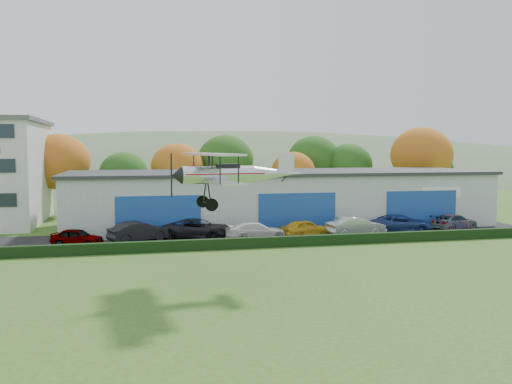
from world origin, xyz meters
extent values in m
plane|color=#3B5A1C|center=(0.00, 0.00, 0.00)|extent=(300.00, 300.00, 0.00)
cube|color=black|center=(3.00, 21.00, 0.03)|extent=(48.00, 9.00, 0.05)
cube|color=black|center=(3.00, 16.20, 0.40)|extent=(46.00, 0.60, 0.80)
cube|color=#B2B7BC|center=(5.00, 28.00, 2.50)|extent=(40.00, 12.00, 5.00)
cube|color=#2D3033|center=(5.00, 28.00, 5.15)|extent=(40.60, 12.60, 0.30)
cube|color=#1C47A0|center=(-7.00, 21.95, 1.80)|extent=(7.00, 0.12, 3.60)
cube|color=#1C47A0|center=(5.00, 21.95, 1.80)|extent=(7.00, 0.12, 3.60)
cube|color=#1C47A0|center=(17.00, 21.95, 1.80)|extent=(7.00, 0.12, 3.60)
cylinder|color=#3D2614|center=(-17.00, 40.00, 1.57)|extent=(0.36, 0.36, 3.15)
ellipsoid|color=#A95114|center=(-17.00, 40.00, 6.03)|extent=(6.84, 6.84, 6.16)
cylinder|color=#3D2614|center=(-10.00, 38.00, 1.22)|extent=(0.36, 0.36, 2.45)
ellipsoid|color=#1E4C14|center=(-10.00, 38.00, 4.69)|extent=(5.32, 5.32, 4.79)
cylinder|color=#3D2614|center=(-4.00, 40.00, 1.40)|extent=(0.36, 0.36, 2.80)
ellipsoid|color=#A95114|center=(-4.00, 40.00, 5.36)|extent=(6.08, 6.08, 5.47)
cylinder|color=#3D2614|center=(2.00, 42.00, 1.57)|extent=(0.36, 0.36, 3.15)
ellipsoid|color=#1E4C14|center=(2.00, 42.00, 6.03)|extent=(6.84, 6.84, 6.16)
cylinder|color=#3D2614|center=(10.00, 40.00, 1.22)|extent=(0.36, 0.36, 2.45)
ellipsoid|color=#A95114|center=(10.00, 40.00, 4.69)|extent=(5.32, 5.32, 4.79)
cylinder|color=#3D2614|center=(18.00, 42.00, 1.40)|extent=(0.36, 0.36, 2.80)
ellipsoid|color=#1E4C14|center=(18.00, 42.00, 5.36)|extent=(6.08, 6.08, 5.47)
cylinder|color=#3D2614|center=(26.00, 38.00, 1.75)|extent=(0.36, 0.36, 3.50)
ellipsoid|color=#A95114|center=(26.00, 38.00, 6.70)|extent=(7.60, 7.60, 6.84)
cylinder|color=#3D2614|center=(30.00, 42.00, 1.22)|extent=(0.36, 0.36, 2.45)
ellipsoid|color=#1E4C14|center=(30.00, 42.00, 4.69)|extent=(5.32, 5.32, 4.79)
cylinder|color=#3D2614|center=(-24.00, 44.00, 1.05)|extent=(0.36, 0.36, 2.10)
cylinder|color=#3D2614|center=(14.00, 44.00, 1.57)|extent=(0.36, 0.36, 3.15)
ellipsoid|color=#1E4C14|center=(14.00, 44.00, 6.03)|extent=(6.84, 6.84, 6.16)
ellipsoid|color=#4C6642|center=(20.00, 140.00, -15.40)|extent=(320.00, 196.00, 56.00)
ellipsoid|color=#4C6642|center=(90.00, 140.00, -9.90)|extent=(240.00, 126.00, 36.00)
imported|color=gray|center=(-13.29, 19.76, 0.72)|extent=(4.24, 2.92, 1.34)
imported|color=black|center=(-8.60, 20.67, 0.86)|extent=(5.21, 3.58, 1.63)
imported|color=black|center=(-3.83, 21.14, 0.86)|extent=(6.44, 4.80, 1.63)
imported|color=silver|center=(0.64, 19.33, 0.79)|extent=(5.32, 2.70, 1.48)
imported|color=gold|center=(5.08, 19.86, 0.79)|extent=(4.65, 2.80, 1.48)
imported|color=silver|center=(9.37, 19.32, 0.89)|extent=(5.27, 2.40, 1.68)
imported|color=navy|center=(14.38, 20.66, 0.81)|extent=(6.04, 4.45, 1.52)
imported|color=gray|center=(19.87, 21.05, 0.75)|extent=(5.20, 3.41, 1.40)
cylinder|color=silver|center=(-4.46, 6.10, 6.08)|extent=(4.16, 1.46, 0.96)
cone|color=silver|center=(-1.27, 6.50, 6.08)|extent=(2.46, 1.25, 0.96)
cone|color=black|center=(-6.75, 5.82, 6.08)|extent=(0.65, 1.02, 0.96)
cube|color=#A71106|center=(-4.14, 6.14, 6.13)|extent=(4.59, 1.54, 0.06)
cube|color=black|center=(-3.93, 6.17, 6.53)|extent=(1.36, 0.80, 0.27)
cube|color=silver|center=(-4.68, 6.08, 5.76)|extent=(2.29, 7.82, 0.11)
cube|color=silver|center=(-4.89, 6.05, 7.20)|extent=(2.45, 8.26, 0.11)
cylinder|color=black|center=(-4.81, 3.25, 6.49)|extent=(0.07, 0.07, 1.39)
cylinder|color=black|center=(-3.85, 3.37, 6.49)|extent=(0.07, 0.07, 1.39)
cylinder|color=black|center=(-5.50, 8.78, 6.49)|extent=(0.07, 0.07, 1.39)
cylinder|color=black|center=(-4.54, 8.90, 6.49)|extent=(0.07, 0.07, 1.39)
cylinder|color=black|center=(-4.84, 5.68, 6.83)|extent=(0.09, 0.24, 0.80)
cylinder|color=black|center=(-4.94, 6.42, 6.83)|extent=(0.09, 0.24, 0.80)
cylinder|color=black|center=(-5.04, 5.57, 5.17)|extent=(0.17, 0.75, 1.31)
cylinder|color=black|center=(-5.16, 6.47, 5.17)|extent=(0.17, 0.75, 1.31)
cylinder|color=black|center=(-5.10, 6.02, 4.53)|extent=(0.33, 2.03, 0.08)
cylinder|color=black|center=(-4.98, 5.07, 4.53)|extent=(0.70, 0.23, 0.69)
cylinder|color=black|center=(-5.22, 6.98, 4.53)|extent=(0.70, 0.23, 0.69)
cylinder|color=black|center=(-0.53, 6.60, 5.81)|extent=(0.40, 0.11, 0.45)
cube|color=silver|center=(-0.53, 6.60, 6.13)|extent=(1.30, 2.88, 0.06)
cube|color=silver|center=(-0.42, 6.61, 6.67)|extent=(0.97, 0.18, 1.18)
cube|color=black|center=(-7.04, 5.78, 6.08)|extent=(0.08, 0.14, 2.36)
camera|label=1|loc=(-9.06, -23.57, 7.55)|focal=38.29mm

